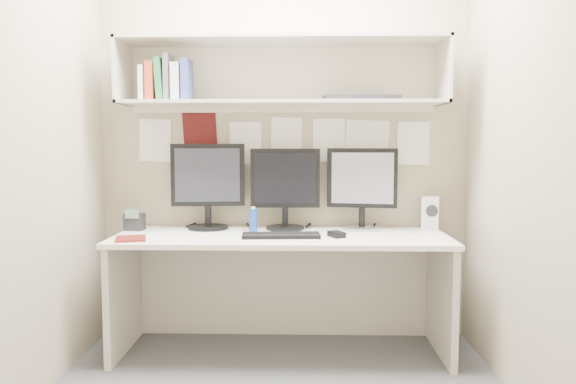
{
  "coord_description": "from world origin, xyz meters",
  "views": [
    {
      "loc": [
        0.12,
        -2.7,
        1.28
      ],
      "look_at": [
        0.05,
        0.35,
        1.01
      ],
      "focal_mm": 35.0,
      "sensor_mm": 36.0,
      "label": 1
    }
  ],
  "objects_px": {
    "desk": "(282,293)",
    "maroon_notebook": "(131,239)",
    "monitor_right": "(362,186)",
    "monitor_center": "(285,186)",
    "monitor_left": "(208,184)",
    "speaker": "(430,213)",
    "keyboard": "(281,235)",
    "desk_phone": "(135,221)"
  },
  "relations": [
    {
      "from": "desk",
      "to": "maroon_notebook",
      "type": "relative_size",
      "value": 9.82
    },
    {
      "from": "desk",
      "to": "monitor_right",
      "type": "bearing_deg",
      "value": 23.41
    },
    {
      "from": "monitor_center",
      "to": "maroon_notebook",
      "type": "xyz_separation_m",
      "value": [
        -0.87,
        -0.42,
        -0.27
      ]
    },
    {
      "from": "monitor_left",
      "to": "speaker",
      "type": "bearing_deg",
      "value": -6.5
    },
    {
      "from": "keyboard",
      "to": "speaker",
      "type": "bearing_deg",
      "value": 15.19
    },
    {
      "from": "monitor_right",
      "to": "speaker",
      "type": "xyz_separation_m",
      "value": [
        0.43,
        0.0,
        -0.17
      ]
    },
    {
      "from": "monitor_right",
      "to": "speaker",
      "type": "distance_m",
      "value": 0.47
    },
    {
      "from": "monitor_right",
      "to": "desk_phone",
      "type": "relative_size",
      "value": 3.72
    },
    {
      "from": "monitor_right",
      "to": "keyboard",
      "type": "xyz_separation_m",
      "value": [
        -0.5,
        -0.32,
        -0.27
      ]
    },
    {
      "from": "monitor_left",
      "to": "monitor_center",
      "type": "distance_m",
      "value": 0.5
    },
    {
      "from": "monitor_center",
      "to": "desk",
      "type": "bearing_deg",
      "value": -95.29
    },
    {
      "from": "desk",
      "to": "keyboard",
      "type": "bearing_deg",
      "value": -89.42
    },
    {
      "from": "monitor_left",
      "to": "maroon_notebook",
      "type": "distance_m",
      "value": 0.63
    },
    {
      "from": "monitor_left",
      "to": "speaker",
      "type": "height_order",
      "value": "monitor_left"
    },
    {
      "from": "monitor_left",
      "to": "monitor_right",
      "type": "bearing_deg",
      "value": -6.58
    },
    {
      "from": "monitor_center",
      "to": "speaker",
      "type": "xyz_separation_m",
      "value": [
        0.92,
        0.0,
        -0.17
      ]
    },
    {
      "from": "monitor_left",
      "to": "monitor_center",
      "type": "relative_size",
      "value": 1.06
    },
    {
      "from": "keyboard",
      "to": "speaker",
      "type": "height_order",
      "value": "speaker"
    },
    {
      "from": "keyboard",
      "to": "maroon_notebook",
      "type": "relative_size",
      "value": 2.23
    },
    {
      "from": "maroon_notebook",
      "to": "desk_phone",
      "type": "height_order",
      "value": "desk_phone"
    },
    {
      "from": "maroon_notebook",
      "to": "desk_phone",
      "type": "bearing_deg",
      "value": 87.34
    },
    {
      "from": "monitor_center",
      "to": "desk_phone",
      "type": "xyz_separation_m",
      "value": [
        -0.96,
        -0.07,
        -0.22
      ]
    },
    {
      "from": "keyboard",
      "to": "speaker",
      "type": "distance_m",
      "value": 1.0
    },
    {
      "from": "desk_phone",
      "to": "monitor_center",
      "type": "bearing_deg",
      "value": 6.59
    },
    {
      "from": "monitor_center",
      "to": "speaker",
      "type": "bearing_deg",
      "value": -1.16
    },
    {
      "from": "speaker",
      "to": "maroon_notebook",
      "type": "height_order",
      "value": "speaker"
    },
    {
      "from": "desk",
      "to": "monitor_left",
      "type": "relative_size",
      "value": 3.66
    },
    {
      "from": "keyboard",
      "to": "monitor_right",
      "type": "bearing_deg",
      "value": 28.56
    },
    {
      "from": "monitor_center",
      "to": "monitor_right",
      "type": "height_order",
      "value": "monitor_right"
    },
    {
      "from": "keyboard",
      "to": "maroon_notebook",
      "type": "distance_m",
      "value": 0.87
    },
    {
      "from": "maroon_notebook",
      "to": "monitor_center",
      "type": "bearing_deg",
      "value": 9.73
    },
    {
      "from": "desk",
      "to": "speaker",
      "type": "height_order",
      "value": "speaker"
    },
    {
      "from": "monitor_left",
      "to": "keyboard",
      "type": "bearing_deg",
      "value": -40.02
    },
    {
      "from": "desk",
      "to": "monitor_left",
      "type": "distance_m",
      "value": 0.84
    },
    {
      "from": "keyboard",
      "to": "desk_phone",
      "type": "xyz_separation_m",
      "value": [
        -0.94,
        0.25,
        0.04
      ]
    },
    {
      "from": "desk",
      "to": "monitor_right",
      "type": "relative_size",
      "value": 3.85
    },
    {
      "from": "monitor_right",
      "to": "speaker",
      "type": "height_order",
      "value": "monitor_right"
    },
    {
      "from": "speaker",
      "to": "maroon_notebook",
      "type": "xyz_separation_m",
      "value": [
        -1.8,
        -0.42,
        -0.1
      ]
    },
    {
      "from": "desk",
      "to": "monitor_center",
      "type": "height_order",
      "value": "monitor_center"
    },
    {
      "from": "keyboard",
      "to": "maroon_notebook",
      "type": "bearing_deg",
      "value": -177.03
    },
    {
      "from": "maroon_notebook",
      "to": "desk",
      "type": "bearing_deg",
      "value": -2.79
    },
    {
      "from": "desk",
      "to": "monitor_center",
      "type": "relative_size",
      "value": 3.87
    }
  ]
}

